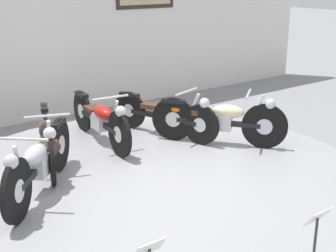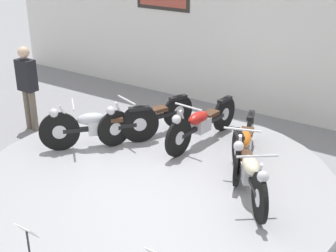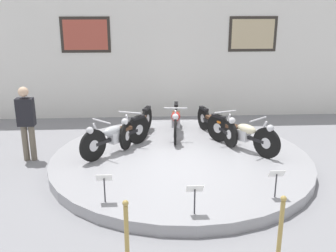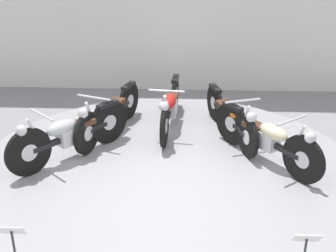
{
  "view_description": "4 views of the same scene",
  "coord_description": "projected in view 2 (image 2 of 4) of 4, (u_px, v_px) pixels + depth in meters",
  "views": [
    {
      "loc": [
        -3.14,
        -4.47,
        2.6
      ],
      "look_at": [
        0.22,
        0.03,
        0.78
      ],
      "focal_mm": 50.0,
      "sensor_mm": 36.0,
      "label": 1
    },
    {
      "loc": [
        3.64,
        -5.03,
        3.71
      ],
      "look_at": [
        -0.01,
        0.37,
        0.89
      ],
      "focal_mm": 50.0,
      "sensor_mm": 36.0,
      "label": 2
    },
    {
      "loc": [
        -0.72,
        -7.75,
        3.37
      ],
      "look_at": [
        -0.26,
        0.23,
        0.81
      ],
      "focal_mm": 42.0,
      "sensor_mm": 36.0,
      "label": 3
    },
    {
      "loc": [
        0.25,
        -5.53,
        3.48
      ],
      "look_at": [
        0.01,
        0.41,
        0.7
      ],
      "focal_mm": 50.0,
      "sensor_mm": 36.0,
      "label": 4
    }
  ],
  "objects": [
    {
      "name": "ground_plane",
      "position": [
        155.0,
        187.0,
        7.16
      ],
      "size": [
        60.0,
        60.0,
        0.0
      ],
      "primitive_type": "plane",
      "color": "gray"
    },
    {
      "name": "display_platform",
      "position": [
        155.0,
        181.0,
        7.12
      ],
      "size": [
        5.49,
        5.49,
        0.21
      ],
      "primitive_type": "cylinder",
      "color": "#99999E",
      "rests_on": "ground_plane"
    },
    {
      "name": "back_wall",
      "position": [
        266.0,
        6.0,
        9.19
      ],
      "size": [
        14.0,
        0.22,
        4.45
      ],
      "color": "white",
      "rests_on": "ground_plane"
    },
    {
      "name": "motorcycle_silver",
      "position": [
        98.0,
        125.0,
        7.87
      ],
      "size": [
        1.4,
        1.54,
        0.81
      ],
      "color": "black",
      "rests_on": "display_platform"
    },
    {
      "name": "motorcycle_black",
      "position": [
        146.0,
        117.0,
        8.24
      ],
      "size": [
        0.76,
        1.88,
        0.79
      ],
      "color": "black",
      "rests_on": "display_platform"
    },
    {
      "name": "motorcycle_red",
      "position": [
        201.0,
        122.0,
        7.99
      ],
      "size": [
        0.54,
        1.99,
        0.8
      ],
      "color": "black",
      "rests_on": "display_platform"
    },
    {
      "name": "motorcycle_orange",
      "position": [
        244.0,
        143.0,
        7.26
      ],
      "size": [
        0.71,
        1.88,
        0.78
      ],
      "color": "black",
      "rests_on": "display_platform"
    },
    {
      "name": "motorcycle_cream",
      "position": [
        249.0,
        169.0,
        6.44
      ],
      "size": [
        1.27,
        1.62,
        0.81
      ],
      "color": "black",
      "rests_on": "display_platform"
    },
    {
      "name": "info_placard_front_centre",
      "position": [
        27.0,
        236.0,
        5.11
      ],
      "size": [
        0.26,
        0.11,
        0.51
      ],
      "color": "#333338",
      "rests_on": "display_platform"
    },
    {
      "name": "visitor_standing",
      "position": [
        27.0,
        84.0,
        8.85
      ],
      "size": [
        0.36,
        0.22,
        1.65
      ],
      "color": "#6B6051",
      "rests_on": "ground_plane"
    }
  ]
}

